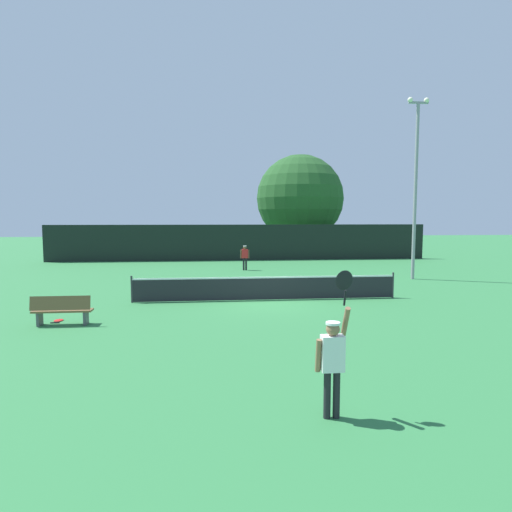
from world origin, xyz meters
TOP-DOWN VIEW (x-y plane):
  - ground_plane at (0.00, 0.00)m, footprint 120.00×120.00m
  - tennis_net at (0.00, 0.00)m, footprint 10.81×0.08m
  - perimeter_fence at (0.00, 16.28)m, footprint 29.87×0.12m
  - player_serving at (-0.14, -10.25)m, footprint 0.67×0.39m
  - player_receiving at (-0.16, 9.93)m, footprint 0.57×0.23m
  - tennis_ball at (0.69, 0.89)m, footprint 0.07×0.07m
  - spare_racket at (-7.18, -2.84)m, footprint 0.28×0.52m
  - courtside_bench at (-6.85, -3.42)m, footprint 1.80×0.44m
  - light_pole at (8.72, 5.13)m, footprint 1.18×0.28m
  - large_tree at (5.85, 22.05)m, footprint 8.02×8.02m
  - parked_car_near at (-8.02, 23.65)m, footprint 2.49×4.43m
  - parked_car_mid at (-2.91, 22.15)m, footprint 2.38×4.39m

SIDE VIEW (x-z plane):
  - ground_plane at x=0.00m, z-range 0.00..0.00m
  - spare_racket at x=-7.18m, z-range 0.00..0.04m
  - tennis_ball at x=0.69m, z-range 0.00..0.07m
  - courtside_bench at x=-6.85m, z-range 0.01..0.96m
  - tennis_net at x=0.00m, z-range -0.02..1.05m
  - parked_car_near at x=-8.02m, z-range -0.07..1.62m
  - parked_car_mid at x=-2.91m, z-range -0.07..1.62m
  - player_receiving at x=-0.16m, z-range 0.17..1.74m
  - player_serving at x=-0.14m, z-range -0.16..2.33m
  - perimeter_fence at x=0.00m, z-range 0.00..2.81m
  - large_tree at x=5.85m, z-range 0.55..9.69m
  - light_pole at x=8.72m, z-range 0.58..10.28m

